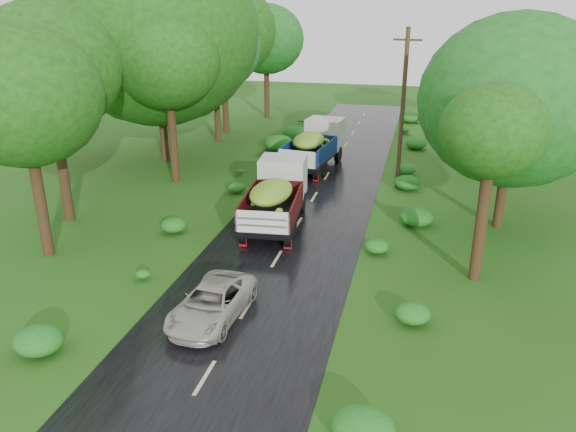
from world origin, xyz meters
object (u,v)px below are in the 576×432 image
(truck_near, at_px, (277,193))
(utility_pole, at_px, (403,108))
(car, at_px, (212,303))
(truck_far, at_px, (316,143))

(truck_near, distance_m, utility_pole, 9.24)
(truck_near, bearing_deg, utility_pole, 48.11)
(car, bearing_deg, utility_pole, 75.98)
(truck_near, distance_m, truck_far, 9.89)
(truck_near, relative_size, car, 1.60)
(car, relative_size, utility_pole, 0.48)
(truck_far, bearing_deg, utility_pole, -21.67)
(utility_pole, bearing_deg, truck_near, -115.83)
(utility_pole, bearing_deg, car, -97.15)
(truck_near, xyz_separation_m, truck_far, (-0.05, 9.89, 0.02))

